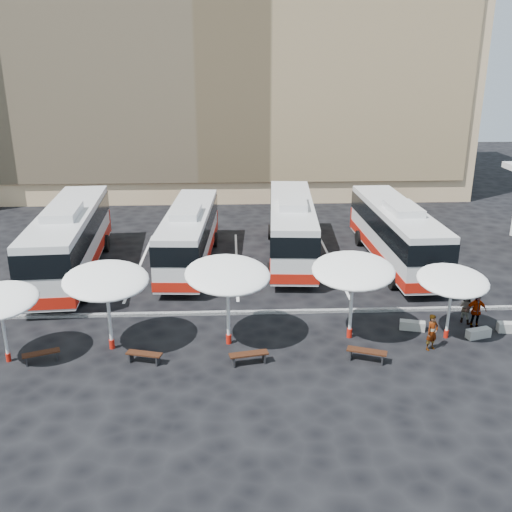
{
  "coord_description": "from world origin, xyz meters",
  "views": [
    {
      "loc": [
        -0.25,
        -25.6,
        12.25
      ],
      "look_at": [
        1.0,
        3.0,
        2.2
      ],
      "focal_mm": 40.0,
      "sensor_mm": 36.0,
      "label": 1
    }
  ],
  "objects_px": {
    "sunshade_2": "(228,275)",
    "conc_bench_0": "(412,326)",
    "wood_bench_0": "(41,355)",
    "wood_bench_1": "(144,355)",
    "bus_3": "(396,232)",
    "sunshade_1": "(106,280)",
    "conc_bench_2": "(511,327)",
    "bus_1": "(189,234)",
    "passenger_0": "(432,332)",
    "conc_bench_1": "(478,333)",
    "passenger_1": "(467,307)",
    "sunshade_4": "(453,281)",
    "bus_2": "(291,226)",
    "wood_bench_3": "(367,353)",
    "passenger_2": "(476,311)",
    "sunshade_3": "(353,271)",
    "bus_0": "(70,238)",
    "wood_bench_2": "(249,356)"
  },
  "relations": [
    {
      "from": "bus_0",
      "to": "sunshade_4",
      "type": "bearing_deg",
      "value": -29.28
    },
    {
      "from": "sunshade_2",
      "to": "wood_bench_0",
      "type": "bearing_deg",
      "value": -170.49
    },
    {
      "from": "passenger_2",
      "to": "wood_bench_1",
      "type": "bearing_deg",
      "value": -169.43
    },
    {
      "from": "conc_bench_2",
      "to": "wood_bench_1",
      "type": "bearing_deg",
      "value": -172.75
    },
    {
      "from": "wood_bench_3",
      "to": "conc_bench_2",
      "type": "xyz_separation_m",
      "value": [
        7.4,
        2.41,
        -0.16
      ]
    },
    {
      "from": "wood_bench_0",
      "to": "bus_3",
      "type": "bearing_deg",
      "value": 32.35
    },
    {
      "from": "passenger_2",
      "to": "sunshade_3",
      "type": "bearing_deg",
      "value": -172.66
    },
    {
      "from": "wood_bench_1",
      "to": "conc_bench_1",
      "type": "height_order",
      "value": "wood_bench_1"
    },
    {
      "from": "bus_0",
      "to": "conc_bench_0",
      "type": "height_order",
      "value": "bus_0"
    },
    {
      "from": "sunshade_2",
      "to": "conc_bench_0",
      "type": "distance_m",
      "value": 9.27
    },
    {
      "from": "bus_1",
      "to": "passenger_2",
      "type": "distance_m",
      "value": 17.05
    },
    {
      "from": "sunshade_4",
      "to": "conc_bench_0",
      "type": "relative_size",
      "value": 2.86
    },
    {
      "from": "sunshade_1",
      "to": "wood_bench_0",
      "type": "height_order",
      "value": "sunshade_1"
    },
    {
      "from": "bus_1",
      "to": "bus_3",
      "type": "bearing_deg",
      "value": 1.68
    },
    {
      "from": "sunshade_1",
      "to": "sunshade_2",
      "type": "height_order",
      "value": "sunshade_2"
    },
    {
      "from": "wood_bench_0",
      "to": "wood_bench_1",
      "type": "relative_size",
      "value": 0.99
    },
    {
      "from": "wood_bench_2",
      "to": "passenger_0",
      "type": "height_order",
      "value": "passenger_0"
    },
    {
      "from": "sunshade_3",
      "to": "bus_3",
      "type": "bearing_deg",
      "value": 64.31
    },
    {
      "from": "sunshade_4",
      "to": "wood_bench_3",
      "type": "bearing_deg",
      "value": -154.54
    },
    {
      "from": "bus_3",
      "to": "sunshade_1",
      "type": "height_order",
      "value": "bus_3"
    },
    {
      "from": "sunshade_1",
      "to": "conc_bench_1",
      "type": "height_order",
      "value": "sunshade_1"
    },
    {
      "from": "wood_bench_0",
      "to": "conc_bench_1",
      "type": "distance_m",
      "value": 19.44
    },
    {
      "from": "sunshade_1",
      "to": "wood_bench_0",
      "type": "xyz_separation_m",
      "value": [
        -2.74,
        -1.09,
        -2.89
      ]
    },
    {
      "from": "wood_bench_0",
      "to": "passenger_0",
      "type": "relative_size",
      "value": 0.94
    },
    {
      "from": "wood_bench_1",
      "to": "passenger_1",
      "type": "distance_m",
      "value": 15.41
    },
    {
      "from": "wood_bench_1",
      "to": "sunshade_1",
      "type": "bearing_deg",
      "value": 140.39
    },
    {
      "from": "conc_bench_2",
      "to": "passenger_2",
      "type": "distance_m",
      "value": 1.76
    },
    {
      "from": "passenger_1",
      "to": "bus_0",
      "type": "bearing_deg",
      "value": 30.43
    },
    {
      "from": "wood_bench_3",
      "to": "bus_3",
      "type": "bearing_deg",
      "value": 69.75
    },
    {
      "from": "bus_1",
      "to": "passenger_0",
      "type": "height_order",
      "value": "bus_1"
    },
    {
      "from": "conc_bench_1",
      "to": "passenger_1",
      "type": "relative_size",
      "value": 0.73
    },
    {
      "from": "wood_bench_3",
      "to": "passenger_1",
      "type": "height_order",
      "value": "passenger_1"
    },
    {
      "from": "bus_3",
      "to": "wood_bench_1",
      "type": "bearing_deg",
      "value": -141.14
    },
    {
      "from": "bus_3",
      "to": "wood_bench_1",
      "type": "height_order",
      "value": "bus_3"
    },
    {
      "from": "conc_bench_2",
      "to": "wood_bench_3",
      "type": "bearing_deg",
      "value": -161.99
    },
    {
      "from": "wood_bench_2",
      "to": "conc_bench_2",
      "type": "xyz_separation_m",
      "value": [
        12.41,
        2.42,
        -0.15
      ]
    },
    {
      "from": "wood_bench_0",
      "to": "conc_bench_2",
      "type": "relative_size",
      "value": 1.25
    },
    {
      "from": "bus_0",
      "to": "sunshade_3",
      "type": "distance_m",
      "value": 17.37
    },
    {
      "from": "wood_bench_3",
      "to": "passenger_1",
      "type": "distance_m",
      "value": 6.68
    },
    {
      "from": "sunshade_4",
      "to": "bus_3",
      "type": "bearing_deg",
      "value": 88.32
    },
    {
      "from": "bus_0",
      "to": "wood_bench_1",
      "type": "relative_size",
      "value": 8.68
    },
    {
      "from": "sunshade_3",
      "to": "passenger_1",
      "type": "bearing_deg",
      "value": 12.49
    },
    {
      "from": "sunshade_4",
      "to": "bus_2",
      "type": "bearing_deg",
      "value": 117.34
    },
    {
      "from": "bus_0",
      "to": "wood_bench_1",
      "type": "bearing_deg",
      "value": -66.02
    },
    {
      "from": "sunshade_3",
      "to": "passenger_2",
      "type": "distance_m",
      "value": 6.64
    },
    {
      "from": "wood_bench_0",
      "to": "passenger_2",
      "type": "relative_size",
      "value": 0.89
    },
    {
      "from": "bus_2",
      "to": "sunshade_1",
      "type": "distance_m",
      "value": 15.13
    },
    {
      "from": "wood_bench_0",
      "to": "sunshade_2",
      "type": "bearing_deg",
      "value": 9.51
    },
    {
      "from": "conc_bench_1",
      "to": "passenger_0",
      "type": "bearing_deg",
      "value": -158.8
    },
    {
      "from": "wood_bench_0",
      "to": "conc_bench_1",
      "type": "height_order",
      "value": "wood_bench_0"
    }
  ]
}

